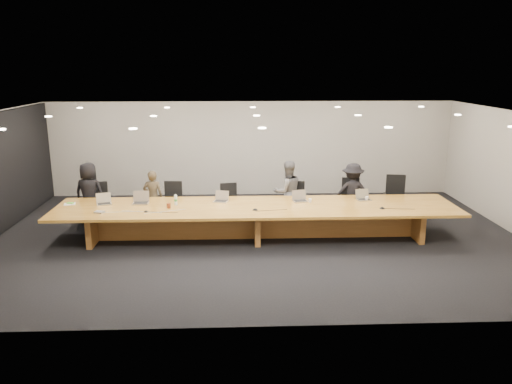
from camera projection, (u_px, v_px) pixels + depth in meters
ground at (257, 238)px, 11.38m from camera, size 12.00×12.00×0.00m
back_wall at (251, 149)px, 14.91m from camera, size 12.00×0.02×2.80m
conference_table at (257, 216)px, 11.25m from camera, size 9.00×1.80×0.75m
chair_far_left at (99, 203)px, 12.24m from camera, size 0.62×0.62×1.05m
chair_left at (172, 203)px, 12.30m from camera, size 0.57×0.57×1.05m
chair_mid_left at (230, 203)px, 12.34m from camera, size 0.59×0.59×1.00m
chair_mid_right at (296, 202)px, 12.45m from camera, size 0.57×0.57×1.02m
chair_right at (349, 199)px, 12.62m from camera, size 0.68×0.68×1.06m
chair_far_right at (396, 198)px, 12.61m from camera, size 0.69×0.69×1.14m
person_a at (90, 193)px, 12.24m from camera, size 0.83×0.61×1.54m
person_b at (153, 197)px, 12.27m from camera, size 0.50×0.34×1.34m
person_c at (287, 192)px, 12.37m from camera, size 0.89×0.78×1.55m
person_d at (352, 192)px, 12.43m from camera, size 0.99×0.62×1.48m
laptop_a at (104, 199)px, 11.30m from camera, size 0.38×0.32×0.25m
laptop_b at (140, 198)px, 11.35m from camera, size 0.37×0.27×0.28m
laptop_c at (221, 197)px, 11.51m from camera, size 0.37×0.31×0.25m
laptop_d at (300, 196)px, 11.54m from camera, size 0.37×0.30×0.26m
laptop_e at (364, 195)px, 11.67m from camera, size 0.35×0.28×0.25m
water_bottle at (176, 200)px, 11.25m from camera, size 0.09×0.09×0.23m
amber_mug at (169, 206)px, 11.02m from camera, size 0.10×0.10×0.11m
paper_cup_near at (310, 201)px, 11.48m from camera, size 0.09×0.09×0.09m
paper_cup_far at (367, 199)px, 11.65m from camera, size 0.08×0.08×0.09m
notepad at (70, 204)px, 11.34m from camera, size 0.29×0.25×0.01m
lime_gadget at (70, 203)px, 11.34m from camera, size 0.16×0.11×0.02m
av_box at (99, 212)px, 10.68m from camera, size 0.23×0.20×0.03m
mic_left at (146, 211)px, 10.75m from camera, size 0.13×0.13×0.03m
mic_center at (255, 209)px, 10.88m from camera, size 0.13×0.13×0.03m
mic_right at (382, 208)px, 11.00m from camera, size 0.16×0.16×0.03m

